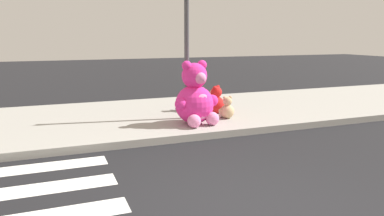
# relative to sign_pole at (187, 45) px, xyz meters

# --- Properties ---
(ground_plane) EXTENTS (60.00, 60.00, 0.00)m
(ground_plane) POSITION_rel_sign_pole_xyz_m (-1.00, -4.40, -1.85)
(ground_plane) COLOR black
(sidewalk) EXTENTS (28.00, 4.40, 0.15)m
(sidewalk) POSITION_rel_sign_pole_xyz_m (-1.00, 0.80, -1.77)
(sidewalk) COLOR #9E9B93
(sidewalk) RESTS_ON ground_plane
(sign_pole) EXTENTS (0.56, 0.11, 3.20)m
(sign_pole) POSITION_rel_sign_pole_xyz_m (0.00, 0.00, 0.00)
(sign_pole) COLOR #4C4C51
(sign_pole) RESTS_ON sidewalk
(plush_pink_large) EXTENTS (1.06, 0.97, 1.39)m
(plush_pink_large) POSITION_rel_sign_pole_xyz_m (-0.02, -0.59, -1.14)
(plush_pink_large) COLOR #F22D93
(plush_pink_large) RESTS_ON sidewalk
(plush_tan) EXTENTS (0.41, 0.36, 0.53)m
(plush_tan) POSITION_rel_sign_pole_xyz_m (0.88, -0.34, -1.49)
(plush_tan) COLOR tan
(plush_tan) RESTS_ON sidewalk
(plush_red) EXTENTS (0.50, 0.50, 0.70)m
(plush_red) POSITION_rel_sign_pole_xyz_m (0.87, 0.29, -1.42)
(plush_red) COLOR red
(plush_red) RESTS_ON sidewalk
(plush_lavender) EXTENTS (0.36, 0.41, 0.53)m
(plush_lavender) POSITION_rel_sign_pole_xyz_m (0.21, 0.85, -1.49)
(plush_lavender) COLOR #B28CD8
(plush_lavender) RESTS_ON sidewalk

